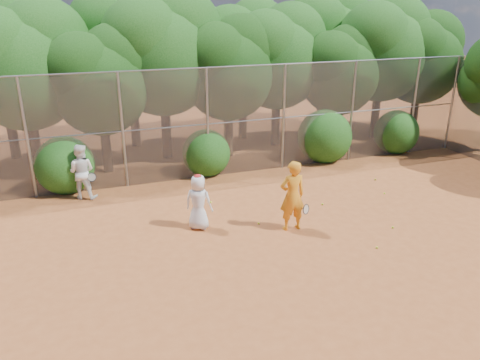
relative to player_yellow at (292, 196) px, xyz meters
name	(u,v)px	position (x,y,z in m)	size (l,w,h in m)	color
ground	(306,245)	(-0.03, -1.01, -1.03)	(80.00, 80.00, 0.00)	#964B21
fence_back	(231,121)	(-0.15, 4.99, 1.02)	(20.05, 0.09, 4.03)	gray
tree_1	(24,61)	(-6.97, 7.53, 3.14)	(4.64, 4.03, 6.35)	black
tree_2	(100,77)	(-4.48, 6.83, 2.56)	(3.99, 3.47, 5.47)	black
tree_3	(163,49)	(-1.97, 7.83, 3.37)	(4.89, 4.26, 6.70)	black
tree_4	(229,65)	(0.52, 7.23, 2.73)	(4.19, 3.64, 5.73)	black
tree_5	(278,53)	(3.03, 8.03, 3.02)	(4.51, 3.92, 6.17)	black
tree_6	(340,68)	(5.52, 7.02, 2.44)	(3.86, 3.36, 5.29)	black
tree_7	(383,45)	(8.03, 7.63, 3.25)	(4.77, 4.14, 6.53)	black
tree_8	(422,55)	(10.02, 7.33, 2.79)	(4.25, 3.70, 5.82)	black
tree_9	(0,51)	(-7.97, 9.83, 3.31)	(4.83, 4.20, 6.62)	black
tree_10	(129,40)	(-2.96, 10.04, 3.60)	(5.15, 4.48, 7.06)	black
tree_11	(244,48)	(2.03, 9.63, 3.14)	(4.64, 4.03, 6.35)	black
tree_12	(326,37)	(6.53, 10.23, 3.48)	(5.02, 4.37, 6.88)	black
bush_0	(64,163)	(-6.03, 5.29, -0.03)	(2.00, 2.00, 2.00)	#174A12
bush_1	(206,151)	(-1.03, 5.29, -0.13)	(1.80, 1.80, 1.80)	#174A12
bush_2	(325,134)	(3.97, 5.29, 0.07)	(2.20, 2.20, 2.20)	#174A12
bush_3	(396,130)	(7.47, 5.29, -0.08)	(1.90, 1.90, 1.90)	#174A12
player_yellow	(292,196)	(0.00, 0.00, 0.00)	(0.88, 0.56, 2.06)	orange
player_teen	(199,202)	(-2.47, 0.94, -0.21)	(0.95, 0.87, 1.65)	white
player_white	(81,172)	(-5.52, 4.39, -0.10)	(1.09, 0.97, 1.85)	white
ball_0	(322,204)	(1.68, 1.18, -0.99)	(0.07, 0.07, 0.07)	#CCD626
ball_1	(384,193)	(4.11, 1.29, -0.99)	(0.07, 0.07, 0.07)	#CCD626
ball_2	(377,248)	(1.65, -1.82, -0.99)	(0.07, 0.07, 0.07)	#CCD626
ball_3	(393,227)	(2.78, -0.97, -0.99)	(0.07, 0.07, 0.07)	#CCD626
ball_4	(259,223)	(-0.77, 0.58, -0.99)	(0.07, 0.07, 0.07)	#CCD626
ball_5	(375,179)	(4.60, 2.52, -0.99)	(0.07, 0.07, 0.07)	#CCD626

